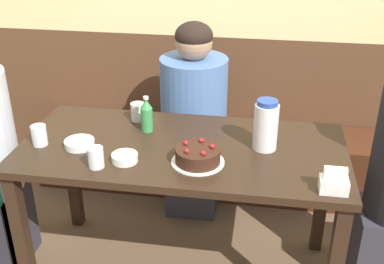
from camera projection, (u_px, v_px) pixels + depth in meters
bench_seat at (205, 158)px, 3.18m from camera, size 2.21×0.38×0.43m
dining_table at (182, 164)px, 2.25m from camera, size 1.50×0.71×0.75m
birthday_cake at (198, 156)px, 2.06m from camera, size 0.23×0.23×0.09m
water_pitcher at (266, 125)px, 2.14m from camera, size 0.11×0.11×0.24m
soju_bottle at (147, 115)px, 2.31m from camera, size 0.06×0.06×0.18m
napkin_holder at (334, 183)px, 1.86m from camera, size 0.11×0.08×0.11m
bowl_soup_white at (125, 158)px, 2.08m from camera, size 0.11×0.11×0.04m
bowl_rice_small at (79, 143)px, 2.20m from camera, size 0.14×0.14×0.03m
glass_water_tall at (96, 157)px, 2.02m from camera, size 0.07×0.07×0.09m
glass_tumbler_short at (39, 135)px, 2.20m from camera, size 0.07×0.07×0.10m
glass_shot_small at (138, 112)px, 2.44m from camera, size 0.07×0.07×0.09m
person_dark_striped at (194, 120)px, 2.83m from camera, size 0.38×0.38×1.17m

